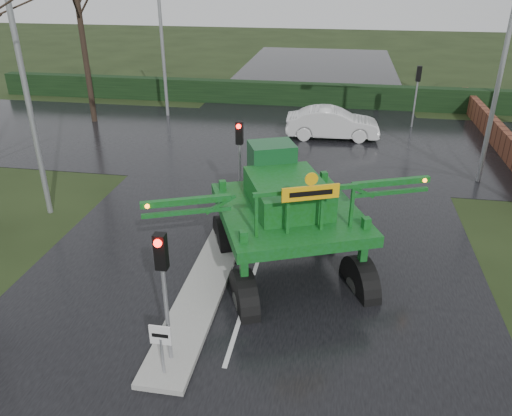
% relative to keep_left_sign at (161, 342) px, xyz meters
% --- Properties ---
extents(ground, '(140.00, 140.00, 0.00)m').
position_rel_keep_left_sign_xyz_m(ground, '(1.30, 1.50, -1.06)').
color(ground, black).
rests_on(ground, ground).
extents(road_main, '(14.00, 80.00, 0.02)m').
position_rel_keep_left_sign_xyz_m(road_main, '(1.30, 11.50, -1.05)').
color(road_main, black).
rests_on(road_main, ground).
extents(road_cross, '(80.00, 12.00, 0.02)m').
position_rel_keep_left_sign_xyz_m(road_cross, '(1.30, 17.50, -1.05)').
color(road_cross, black).
rests_on(road_cross, ground).
extents(median_island, '(1.20, 10.00, 0.16)m').
position_rel_keep_left_sign_xyz_m(median_island, '(0.00, 4.50, -0.97)').
color(median_island, gray).
rests_on(median_island, ground).
extents(hedge_row, '(44.00, 0.90, 1.50)m').
position_rel_keep_left_sign_xyz_m(hedge_row, '(1.30, 25.50, -0.31)').
color(hedge_row, black).
rests_on(hedge_row, ground).
extents(brick_wall, '(0.40, 20.00, 1.20)m').
position_rel_keep_left_sign_xyz_m(brick_wall, '(11.80, 17.50, -0.46)').
color(brick_wall, '#592D1E').
rests_on(brick_wall, ground).
extents(keep_left_sign, '(0.50, 0.07, 1.35)m').
position_rel_keep_left_sign_xyz_m(keep_left_sign, '(0.00, 0.00, 0.00)').
color(keep_left_sign, gray).
rests_on(keep_left_sign, ground).
extents(traffic_signal_near, '(0.26, 0.33, 3.52)m').
position_rel_keep_left_sign_xyz_m(traffic_signal_near, '(0.00, 0.49, 1.53)').
color(traffic_signal_near, gray).
rests_on(traffic_signal_near, ground).
extents(traffic_signal_mid, '(0.26, 0.33, 3.52)m').
position_rel_keep_left_sign_xyz_m(traffic_signal_mid, '(0.00, 8.99, 1.53)').
color(traffic_signal_mid, gray).
rests_on(traffic_signal_mid, ground).
extents(traffic_signal_far, '(0.26, 0.33, 3.52)m').
position_rel_keep_left_sign_xyz_m(traffic_signal_far, '(7.80, 21.51, 1.53)').
color(traffic_signal_far, gray).
rests_on(traffic_signal_far, ground).
extents(street_light_left_near, '(3.85, 0.30, 10.00)m').
position_rel_keep_left_sign_xyz_m(street_light_left_near, '(-6.89, 7.50, 4.93)').
color(street_light_left_near, gray).
rests_on(street_light_left_near, ground).
extents(street_light_right, '(3.85, 0.30, 10.00)m').
position_rel_keep_left_sign_xyz_m(street_light_right, '(9.49, 13.50, 4.93)').
color(street_light_right, gray).
rests_on(street_light_right, ground).
extents(street_light_left_far, '(3.85, 0.30, 10.00)m').
position_rel_keep_left_sign_xyz_m(street_light_left_far, '(-6.89, 21.50, 4.93)').
color(street_light_left_far, gray).
rests_on(street_light_left_far, ground).
extents(crop_sprayer, '(8.11, 6.52, 4.86)m').
position_rel_keep_left_sign_xyz_m(crop_sprayer, '(1.20, 3.31, 1.24)').
color(crop_sprayer, black).
rests_on(crop_sprayer, ground).
extents(white_sedan, '(5.09, 2.01, 1.65)m').
position_rel_keep_left_sign_xyz_m(white_sedan, '(3.21, 18.61, -1.06)').
color(white_sedan, silver).
rests_on(white_sedan, ground).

